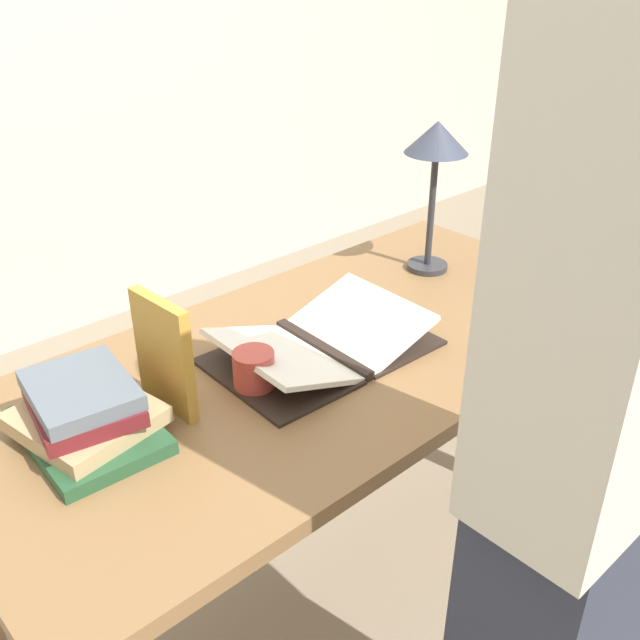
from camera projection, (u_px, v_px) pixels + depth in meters
ground_plane at (319, 585)px, 1.95m from camera, size 12.00×12.00×0.00m
reading_desk at (319, 385)px, 1.63m from camera, size 1.59×0.75×0.75m
open_book at (322, 344)px, 1.57m from camera, size 0.49×0.33×0.08m
book_stack_tall at (85, 414)px, 1.29m from camera, size 0.25×0.31×0.12m
book_standing_upright at (164, 355)px, 1.35m from camera, size 0.03×0.16×0.23m
reading_lamp at (436, 151)px, 1.82m from camera, size 0.16×0.16×0.41m
coffee_mug at (254, 370)px, 1.44m from camera, size 0.11×0.09×0.08m
person_reader at (585, 468)px, 1.02m from camera, size 0.36×0.23×1.80m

